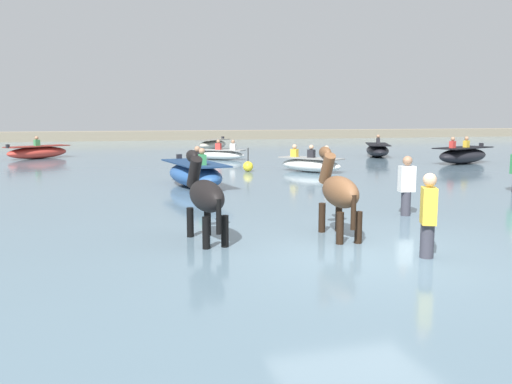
# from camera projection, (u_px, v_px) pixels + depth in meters

# --- Properties ---
(ground_plane) EXTENTS (120.00, 120.00, 0.00)m
(ground_plane) POSITION_uv_depth(u_px,v_px,m) (363.00, 277.00, 8.15)
(ground_plane) COLOR gray
(water_surface) EXTENTS (90.00, 90.00, 0.37)m
(water_surface) POSITION_uv_depth(u_px,v_px,m) (226.00, 185.00, 17.67)
(water_surface) COLOR slate
(water_surface) RESTS_ON ground
(horse_lead_bay) EXTENTS (0.55, 1.74, 1.89)m
(horse_lead_bay) POSITION_uv_depth(u_px,v_px,m) (338.00, 194.00, 9.14)
(horse_lead_bay) COLOR brown
(horse_lead_bay) RESTS_ON ground
(horse_trailing_black) EXTENTS (0.61, 1.72, 1.86)m
(horse_trailing_black) POSITION_uv_depth(u_px,v_px,m) (205.00, 198.00, 8.82)
(horse_trailing_black) COLOR black
(horse_trailing_black) RESTS_ON ground
(boat_distant_east) EXTENTS (1.75, 3.48, 1.20)m
(boat_distant_east) POSITION_uv_depth(u_px,v_px,m) (195.00, 174.00, 15.81)
(boat_distant_east) COLOR #28518E
(boat_distant_east) RESTS_ON water_surface
(boat_mid_outer) EXTENTS (2.60, 2.19, 0.97)m
(boat_mid_outer) POSITION_uv_depth(u_px,v_px,m) (219.00, 154.00, 25.61)
(boat_mid_outer) COLOR silver
(boat_mid_outer) RESTS_ON water_surface
(boat_distant_west) EXTENTS (2.67, 3.00, 0.77)m
(boat_distant_west) POSITION_uv_depth(u_px,v_px,m) (213.00, 145.00, 33.39)
(boat_distant_west) COLOR #B2AD9E
(boat_distant_west) RESTS_ON water_surface
(boat_near_starboard) EXTENTS (2.39, 3.58, 1.13)m
(boat_near_starboard) POSITION_uv_depth(u_px,v_px,m) (377.00, 150.00, 27.66)
(boat_near_starboard) COLOR black
(boat_near_starboard) RESTS_ON water_surface
(boat_far_offshore) EXTENTS (3.47, 2.46, 1.20)m
(boat_far_offshore) POSITION_uv_depth(u_px,v_px,m) (463.00, 155.00, 23.51)
(boat_far_offshore) COLOR black
(boat_far_offshore) RESTS_ON water_surface
(boat_mid_channel) EXTENTS (3.14, 2.79, 1.11)m
(boat_mid_channel) POSITION_uv_depth(u_px,v_px,m) (38.00, 152.00, 26.28)
(boat_mid_channel) COLOR #BC382D
(boat_mid_channel) RESTS_ON water_surface
(boat_far_inshore) EXTENTS (2.23, 2.58, 1.02)m
(boat_far_inshore) POSITION_uv_depth(u_px,v_px,m) (311.00, 164.00, 19.95)
(boat_far_inshore) COLOR silver
(boat_far_inshore) RESTS_ON water_surface
(person_onlooker_right) EXTENTS (0.32, 0.37, 1.63)m
(person_onlooker_right) POSITION_uv_depth(u_px,v_px,m) (428.00, 225.00, 7.78)
(person_onlooker_right) COLOR #383842
(person_onlooker_right) RESTS_ON ground
(person_wading_close) EXTENTS (0.34, 0.24, 1.63)m
(person_wading_close) POSITION_uv_depth(u_px,v_px,m) (406.00, 192.00, 11.12)
(person_wading_close) COLOR #383842
(person_wading_close) RESTS_ON ground
(channel_buoy) EXTENTS (0.39, 0.39, 0.89)m
(channel_buoy) POSITION_uv_depth(u_px,v_px,m) (248.00, 166.00, 20.09)
(channel_buoy) COLOR yellow
(channel_buoy) RESTS_ON water_surface
(far_shoreline) EXTENTS (80.00, 2.40, 1.17)m
(far_shoreline) POSITION_uv_depth(u_px,v_px,m) (153.00, 138.00, 46.98)
(far_shoreline) COLOR gray
(far_shoreline) RESTS_ON ground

